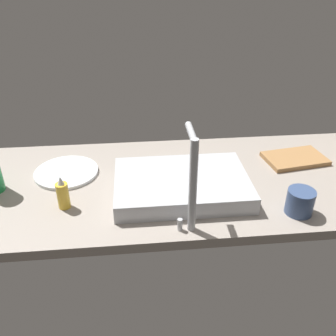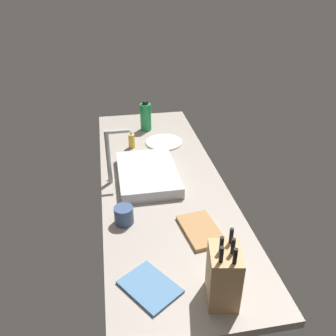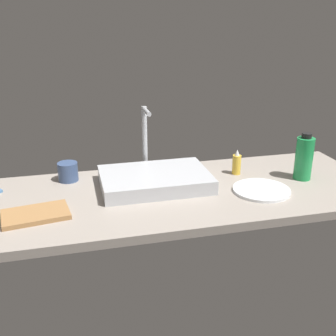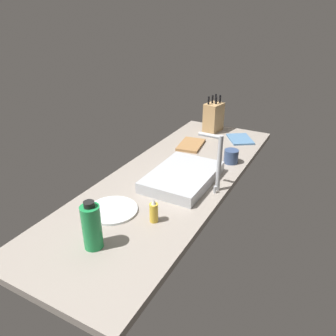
{
  "view_description": "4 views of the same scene",
  "coord_description": "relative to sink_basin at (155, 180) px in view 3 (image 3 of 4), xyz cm",
  "views": [
    {
      "loc": [
        16.5,
        112.36,
        76.71
      ],
      "look_at": [
        5.65,
        2.61,
        10.57
      ],
      "focal_mm": 38.82,
      "sensor_mm": 36.0,
      "label": 1
    },
    {
      "loc": [
        -164.95,
        25.98,
        107.2
      ],
      "look_at": [
        0.35,
        -3.82,
        9.59
      ],
      "focal_mm": 37.94,
      "sensor_mm": 36.0,
      "label": 2
    },
    {
      "loc": [
        -32.35,
        -152.27,
        73.34
      ],
      "look_at": [
        5.92,
        2.54,
        13.2
      ],
      "focal_mm": 43.78,
      "sensor_mm": 36.0,
      "label": 3
    },
    {
      "loc": [
        146.77,
        77.0,
        91.94
      ],
      "look_at": [
        5.51,
        0.53,
        11.99
      ],
      "focal_mm": 35.38,
      "sensor_mm": 36.0,
      "label": 4
    }
  ],
  "objects": [
    {
      "name": "countertop_slab",
      "position": [
        -1.35,
        -7.45,
        -4.77
      ],
      "size": [
        195.47,
        65.8,
        3.5
      ],
      "primitive_type": "cube",
      "color": "gray",
      "rests_on": "ground"
    },
    {
      "name": "sink_basin",
      "position": [
        0.0,
        0.0,
        0.0
      ],
      "size": [
        46.28,
        31.66,
        6.03
      ],
      "primitive_type": "cube",
      "color": "#B7BABF",
      "rests_on": "countertop_slab"
    },
    {
      "name": "faucet",
      "position": [
        -0.2,
        19.08,
        14.6
      ],
      "size": [
        5.5,
        12.93,
        30.65
      ],
      "color": "#B7BABF",
      "rests_on": "countertop_slab"
    },
    {
      "name": "cutting_board",
      "position": [
        -48.64,
        -17.47,
        -2.12
      ],
      "size": [
        25.79,
        18.28,
        1.8
      ],
      "primitive_type": "cube",
      "rotation": [
        0.0,
        0.0,
        0.15
      ],
      "color": "#9E7042",
      "rests_on": "countertop_slab"
    },
    {
      "name": "soap_bottle",
      "position": [
        39.74,
        5.1,
        2.03
      ],
      "size": [
        4.0,
        4.0,
        11.88
      ],
      "color": "gold",
      "rests_on": "countertop_slab"
    },
    {
      "name": "water_bottle",
      "position": [
        66.29,
        -7.59,
        6.86
      ],
      "size": [
        7.82,
        7.82,
        21.23
      ],
      "color": "#1E8E47",
      "rests_on": "countertop_slab"
    },
    {
      "name": "dinner_plate",
      "position": [
        42.18,
        -16.35,
        -2.42
      ],
      "size": [
        24.0,
        24.0,
        1.2
      ],
      "primitive_type": "cylinder",
      "color": "white",
      "rests_on": "countertop_slab"
    },
    {
      "name": "coffee_mug",
      "position": [
        -36.21,
        15.48,
        1.16
      ],
      "size": [
        8.8,
        8.8,
        8.35
      ],
      "primitive_type": "cylinder",
      "color": "#384C75",
      "rests_on": "countertop_slab"
    }
  ]
}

